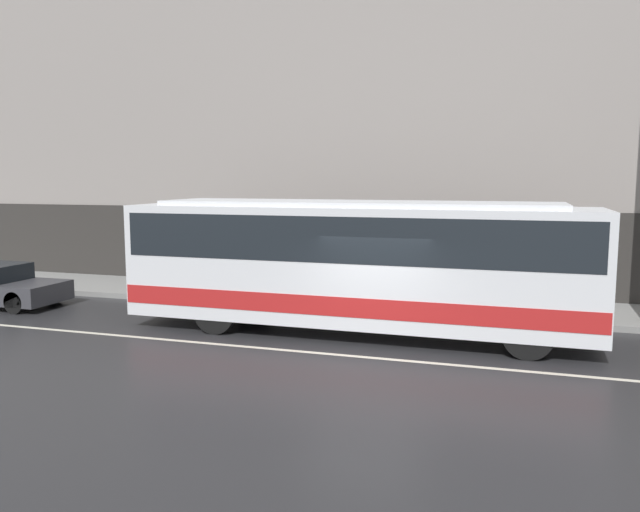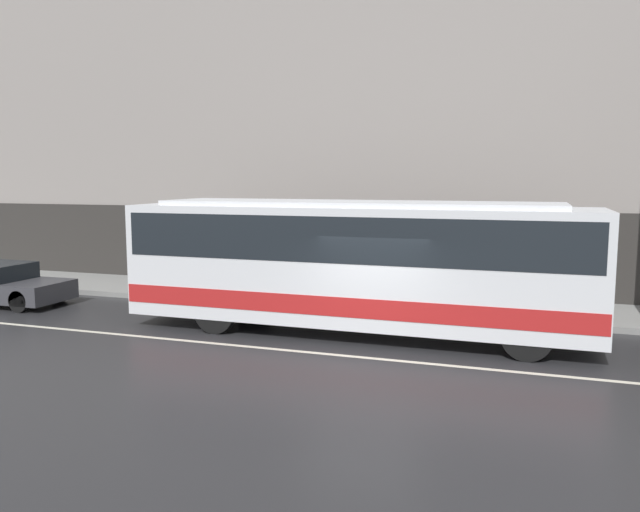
{
  "view_description": "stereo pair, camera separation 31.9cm",
  "coord_description": "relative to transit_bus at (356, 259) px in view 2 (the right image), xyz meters",
  "views": [
    {
      "loc": [
        2.97,
        -12.6,
        3.78
      ],
      "look_at": [
        -1.66,
        2.03,
        1.87
      ],
      "focal_mm": 35.0,
      "sensor_mm": 36.0,
      "label": 1
    },
    {
      "loc": [
        3.28,
        -12.5,
        3.78
      ],
      "look_at": [
        -1.66,
        2.03,
        1.87
      ],
      "focal_mm": 35.0,
      "sensor_mm": 36.0,
      "label": 2
    }
  ],
  "objects": [
    {
      "name": "sidewalk",
      "position": [
        0.75,
        3.56,
        -1.75
      ],
      "size": [
        60.0,
        3.19,
        0.16
      ],
      "color": "gray",
      "rests_on": "ground_plane"
    },
    {
      "name": "lane_stripe",
      "position": [
        0.75,
        -2.03,
        -1.82
      ],
      "size": [
        54.0,
        0.14,
        0.01
      ],
      "color": "beige",
      "rests_on": "ground_plane"
    },
    {
      "name": "building_facade",
      "position": [
        0.75,
        5.3,
        4.6
      ],
      "size": [
        60.0,
        0.35,
        13.28
      ],
      "color": "gray",
      "rests_on": "ground_plane"
    },
    {
      "name": "ground_plane",
      "position": [
        0.75,
        -2.03,
        -1.83
      ],
      "size": [
        60.0,
        60.0,
        0.0
      ],
      "primitive_type": "plane",
      "color": "#262628"
    },
    {
      "name": "transit_bus",
      "position": [
        0.0,
        0.0,
        0.0
      ],
      "size": [
        11.29,
        2.61,
        3.24
      ],
      "color": "silver",
      "rests_on": "ground_plane"
    }
  ]
}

